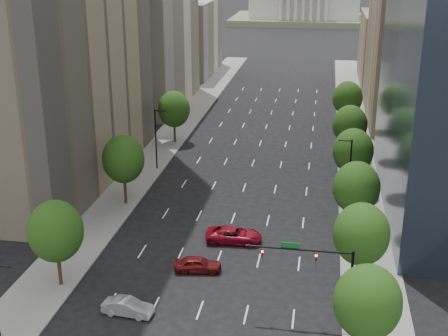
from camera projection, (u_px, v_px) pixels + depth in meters
The scene contains 23 objects.
sidewalk_left at pixel (134, 180), 85.03m from camera, with size 6.00×200.00×0.15m, color slate.
sidewalk_right at pixel (362, 194), 80.27m from camera, with size 6.00×200.00×0.15m, color slate.
midrise_cream_left at pixel (148, 17), 120.41m from camera, with size 14.00×30.00×35.00m, color beige.
filler_left at pixel (186, 37), 153.91m from camera, with size 14.00×26.00×18.00m, color beige.
parking_tan_right at pixel (412, 38), 110.80m from camera, with size 14.00×30.00×30.00m, color #8C7759.
filler_right at pixel (392, 48), 143.79m from camera, with size 14.00×26.00×16.00m, color #8C7759.
tree_right_0 at pixel (368, 302), 46.24m from camera, with size 5.20×5.20×8.39m.
tree_right_1 at pixel (361, 234), 56.31m from camera, with size 5.20×5.20×8.75m.
tree_right_2 at pixel (356, 188), 67.49m from camera, with size 5.20×5.20×8.61m.
tree_right_3 at pixel (353, 151), 78.52m from camera, with size 5.20×5.20×8.89m.
tree_right_4 at pixel (350, 125), 91.64m from camera, with size 5.20×5.20×8.46m.
tree_right_5 at pixel (348, 98), 106.38m from camera, with size 5.20×5.20×8.75m.
tree_left_0 at pixel (56, 231), 56.90m from camera, with size 5.20×5.20×8.75m.
tree_left_1 at pixel (123, 159), 75.37m from camera, with size 5.20×5.20×8.97m.
tree_left_2 at pixel (174, 109), 99.58m from camera, with size 5.20×5.20×8.68m.
streetlight_rn at pixel (349, 172), 74.32m from camera, with size 1.70×0.20×9.00m.
streetlight_ln at pixel (156, 137), 87.72m from camera, with size 1.70×0.20×9.00m.
traffic_signal at pixel (322, 269), 51.48m from camera, with size 9.12×0.40×7.38m.
capitol at pixel (305, 2), 255.64m from camera, with size 60.00×40.00×35.20m.
foothills at pixel (354, 21), 590.38m from camera, with size 720.00×413.00×263.00m.
car_maroon at pixel (198, 264), 61.13m from camera, with size 1.90×4.71×1.61m, color #550E0F.
car_silver at pixel (128, 307), 53.98m from camera, with size 1.58×4.54×1.49m, color #AAABB0.
car_red_far at pixel (234, 235), 67.20m from camera, with size 2.83×6.15×1.71m, color maroon.
Camera 1 is at (9.85, -16.22, 30.71)m, focal length 49.23 mm.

